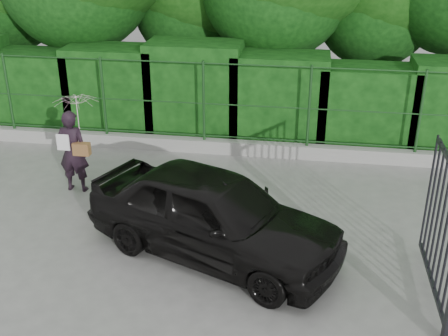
# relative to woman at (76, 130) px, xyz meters

# --- Properties ---
(ground) EXTENTS (80.00, 80.00, 0.00)m
(ground) POSITION_rel_woman_xyz_m (1.63, -2.25, -1.24)
(ground) COLOR gray
(kerb) EXTENTS (14.00, 0.25, 0.30)m
(kerb) POSITION_rel_woman_xyz_m (1.63, 2.25, -1.09)
(kerb) COLOR #9E9E99
(kerb) RESTS_ON ground
(fence) EXTENTS (14.13, 0.06, 1.80)m
(fence) POSITION_rel_woman_xyz_m (1.85, 2.25, -0.04)
(fence) COLOR #193F19
(fence) RESTS_ON kerb
(hedge) EXTENTS (14.20, 1.20, 2.28)m
(hedge) POSITION_rel_woman_xyz_m (1.55, 3.25, -0.20)
(hedge) COLOR black
(hedge) RESTS_ON ground
(woman) EXTENTS (0.87, 0.86, 1.93)m
(woman) POSITION_rel_woman_xyz_m (0.00, 0.00, 0.00)
(woman) COLOR black
(woman) RESTS_ON ground
(car) EXTENTS (4.47, 3.14, 1.41)m
(car) POSITION_rel_woman_xyz_m (2.96, -1.84, -0.54)
(car) COLOR black
(car) RESTS_ON ground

